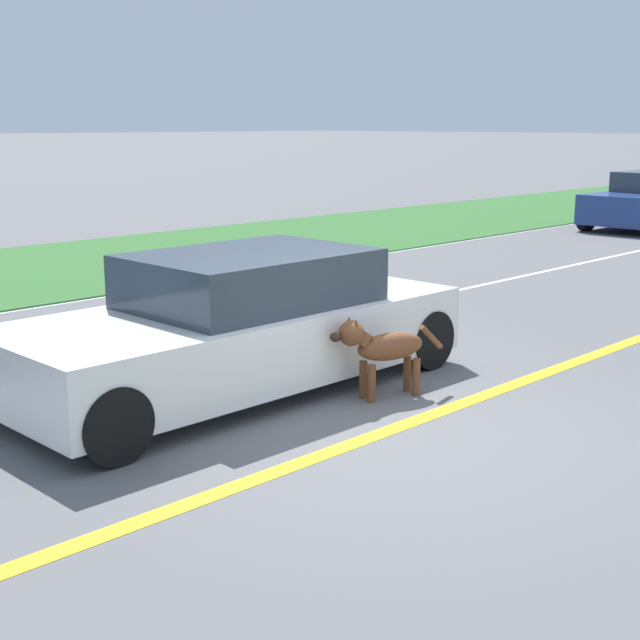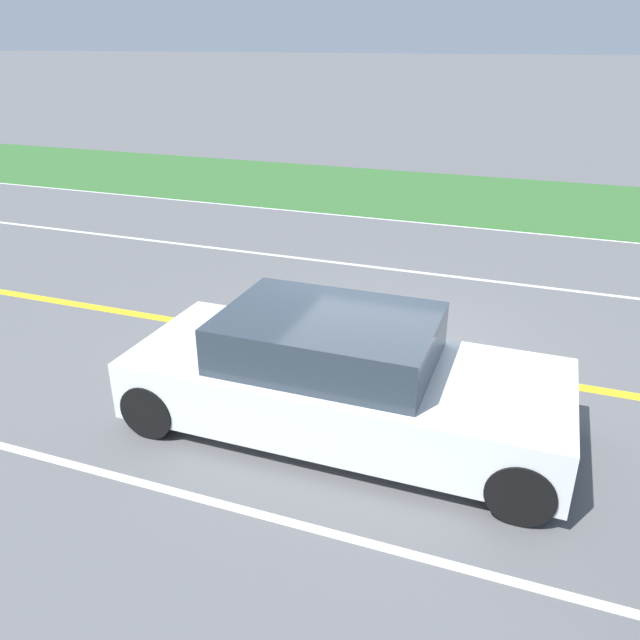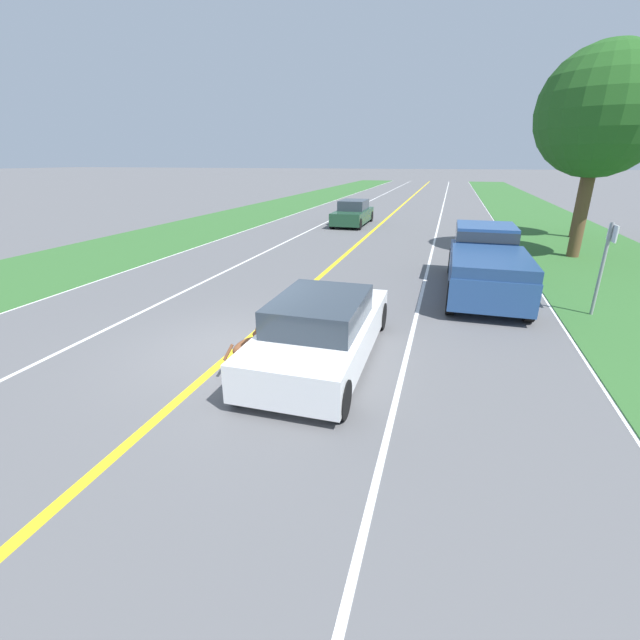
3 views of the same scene
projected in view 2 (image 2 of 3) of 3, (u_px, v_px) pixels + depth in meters
The scene contains 8 objects.
ground_plane at pixel (376, 354), 8.72m from camera, with size 400.00×400.00×0.00m, color #5B5B5E.
centre_divider_line at pixel (376, 354), 8.72m from camera, with size 0.18×160.00×0.01m, color yellow.
lane_edge_line_left at pixel (456, 226), 14.70m from camera, with size 0.14×160.00×0.01m, color white.
lane_dash_same_dir at pixel (273, 518), 5.72m from camera, with size 0.10×160.00×0.01m, color white.
lane_dash_oncoming at pixel (426, 273), 11.71m from camera, with size 0.10×160.00×0.01m, color white.
grass_verge_left at pixel (473, 198), 17.26m from camera, with size 6.00×160.00×0.03m, color #33662D.
ego_car at pixel (341, 377), 6.82m from camera, with size 1.93×4.73×1.36m.
dog at pixel (316, 334), 8.14m from camera, with size 0.50×1.22×0.82m.
Camera 2 is at (7.54, 1.95, 4.02)m, focal length 35.00 mm.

